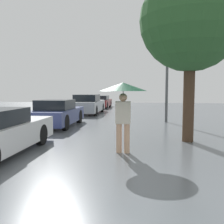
{
  "coord_description": "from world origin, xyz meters",
  "views": [
    {
      "loc": [
        0.45,
        -2.25,
        1.66
      ],
      "look_at": [
        -0.27,
        4.23,
        1.08
      ],
      "focal_mm": 40.0,
      "sensor_mm": 36.0,
      "label": 1
    }
  ],
  "objects_px": {
    "pedestrian": "(123,94)",
    "parked_car_second": "(57,114)",
    "tree": "(191,21)",
    "street_lamp": "(167,78)",
    "parked_car_farthest": "(101,102)",
    "parked_car_third": "(88,105)"
  },
  "relations": [
    {
      "from": "pedestrian",
      "to": "parked_car_second",
      "type": "distance_m",
      "value": 5.69
    },
    {
      "from": "parked_car_second",
      "to": "tree",
      "type": "relative_size",
      "value": 0.7
    },
    {
      "from": "parked_car_second",
      "to": "street_lamp",
      "type": "distance_m",
      "value": 5.77
    },
    {
      "from": "tree",
      "to": "parked_car_second",
      "type": "bearing_deg",
      "value": 152.15
    },
    {
      "from": "parked_car_farthest",
      "to": "street_lamp",
      "type": "height_order",
      "value": "street_lamp"
    },
    {
      "from": "pedestrian",
      "to": "parked_car_second",
      "type": "height_order",
      "value": "pedestrian"
    },
    {
      "from": "pedestrian",
      "to": "tree",
      "type": "xyz_separation_m",
      "value": [
        1.99,
        1.7,
        2.25
      ]
    },
    {
      "from": "tree",
      "to": "parked_car_farthest",
      "type": "bearing_deg",
      "value": 109.15
    },
    {
      "from": "pedestrian",
      "to": "street_lamp",
      "type": "xyz_separation_m",
      "value": [
        1.8,
        6.54,
        0.71
      ]
    },
    {
      "from": "pedestrian",
      "to": "street_lamp",
      "type": "distance_m",
      "value": 6.82
    },
    {
      "from": "parked_car_second",
      "to": "tree",
      "type": "xyz_separation_m",
      "value": [
        5.32,
        -2.81,
        3.22
      ]
    },
    {
      "from": "parked_car_second",
      "to": "street_lamp",
      "type": "relative_size",
      "value": 1.02
    },
    {
      "from": "parked_car_second",
      "to": "tree",
      "type": "height_order",
      "value": "tree"
    },
    {
      "from": "tree",
      "to": "street_lamp",
      "type": "xyz_separation_m",
      "value": [
        -0.19,
        4.84,
        -1.54
      ]
    },
    {
      "from": "pedestrian",
      "to": "parked_car_farthest",
      "type": "relative_size",
      "value": 0.43
    },
    {
      "from": "parked_car_third",
      "to": "parked_car_second",
      "type": "bearing_deg",
      "value": -91.32
    },
    {
      "from": "tree",
      "to": "parked_car_third",
      "type": "bearing_deg",
      "value": 120.03
    },
    {
      "from": "pedestrian",
      "to": "street_lamp",
      "type": "relative_size",
      "value": 0.49
    },
    {
      "from": "parked_car_third",
      "to": "street_lamp",
      "type": "relative_size",
      "value": 1.22
    },
    {
      "from": "parked_car_farthest",
      "to": "street_lamp",
      "type": "relative_size",
      "value": 1.15
    },
    {
      "from": "parked_car_third",
      "to": "street_lamp",
      "type": "bearing_deg",
      "value": -39.51
    },
    {
      "from": "parked_car_farthest",
      "to": "street_lamp",
      "type": "xyz_separation_m",
      "value": [
        5.0,
        -10.1,
        1.72
      ]
    }
  ]
}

